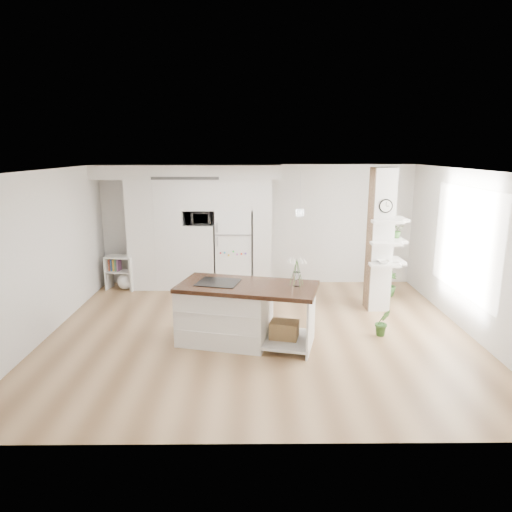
% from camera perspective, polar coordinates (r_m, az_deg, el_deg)
% --- Properties ---
extents(floor, '(7.00, 6.00, 0.01)m').
position_cam_1_polar(floor, '(7.81, 0.41, -9.52)').
color(floor, tan).
rests_on(floor, ground).
extents(room, '(7.04, 6.04, 2.72)m').
position_cam_1_polar(room, '(7.30, 0.44, 4.04)').
color(room, white).
rests_on(room, ground).
extents(cabinet_wall, '(4.00, 0.71, 2.70)m').
position_cam_1_polar(cabinet_wall, '(10.08, -8.11, 4.42)').
color(cabinet_wall, white).
rests_on(cabinet_wall, floor).
extents(refrigerator, '(0.78, 0.69, 1.75)m').
position_cam_1_polar(refrigerator, '(10.13, -2.79, 0.95)').
color(refrigerator, white).
rests_on(refrigerator, floor).
extents(column, '(0.69, 0.90, 2.70)m').
position_cam_1_polar(column, '(8.86, 15.88, 1.84)').
color(column, silver).
rests_on(column, floor).
extents(window, '(0.00, 2.40, 2.40)m').
position_cam_1_polar(window, '(8.46, 24.69, 1.65)').
color(window, white).
rests_on(window, room).
extents(pendant_light, '(0.12, 0.12, 0.10)m').
position_cam_1_polar(pendant_light, '(7.63, 13.36, 6.09)').
color(pendant_light, white).
rests_on(pendant_light, room).
extents(kitchen_island, '(2.32, 1.50, 1.53)m').
position_cam_1_polar(kitchen_island, '(7.31, -2.95, -6.95)').
color(kitchen_island, white).
rests_on(kitchen_island, floor).
extents(bookshelf, '(0.69, 0.48, 0.75)m').
position_cam_1_polar(bookshelf, '(10.46, -16.32, -2.28)').
color(bookshelf, white).
rests_on(bookshelf, floor).
extents(floor_plant_a, '(0.28, 0.24, 0.46)m').
position_cam_1_polar(floor_plant_a, '(7.89, 15.54, -7.98)').
color(floor_plant_a, '#336327').
rests_on(floor_plant_a, floor).
extents(floor_plant_b, '(0.34, 0.34, 0.52)m').
position_cam_1_polar(floor_plant_b, '(10.00, 16.27, -3.36)').
color(floor_plant_b, '#336327').
rests_on(floor_plant_b, floor).
extents(microwave, '(0.54, 0.37, 0.30)m').
position_cam_1_polar(microwave, '(10.00, -7.16, 4.76)').
color(microwave, '#2D2D2D').
rests_on(microwave, cabinet_wall).
extents(shelf_plant, '(0.27, 0.23, 0.30)m').
position_cam_1_polar(shelf_plant, '(9.06, 17.18, 3.12)').
color(shelf_plant, '#336327').
rests_on(shelf_plant, column).
extents(decor_bowl, '(0.22, 0.22, 0.05)m').
position_cam_1_polar(decor_bowl, '(8.70, 15.66, -0.71)').
color(decor_bowl, white).
rests_on(decor_bowl, column).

